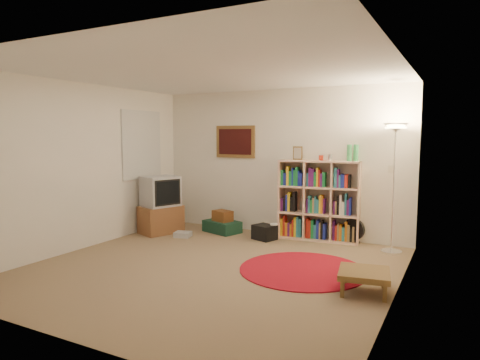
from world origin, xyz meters
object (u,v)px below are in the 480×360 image
Objects in this scene: suitcase at (222,226)px; side_table at (364,274)px; bookshelf at (318,201)px; floor_lamp at (395,146)px; floor_fan at (354,231)px; tv_stand at (161,206)px.

side_table is at bearing -14.75° from suitcase.
floor_lamp reaches higher than bookshelf.
floor_fan is at bearing 154.45° from floor_lamp.
tv_stand is 1.14m from suitcase.
bookshelf is 1.56× the size of tv_stand.
side_table is (3.78, -1.27, -0.28)m from tv_stand.
floor_lamp is 4.70× the size of floor_fan.
side_table is (-0.02, -1.81, -1.36)m from floor_lamp.
tv_stand is (-2.60, -0.82, -0.15)m from bookshelf.
suitcase is 3.38m from side_table.
suitcase is 1.17× the size of side_table.
floor_fan reaches higher than suitcase.
floor_fan is at bearing 105.82° from side_table.
tv_stand is (-3.80, -0.54, -1.08)m from floor_lamp.
bookshelf is 2.44m from side_table.
bookshelf is 1.77m from suitcase.
tv_stand is at bearing -168.18° from bookshelf.
floor_lamp is at bearing 28.54° from tv_stand.
side_table reaches higher than suitcase.
tv_stand is at bearing -131.95° from suitcase.
floor_lamp reaches higher than side_table.
floor_fan is 2.20m from side_table.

